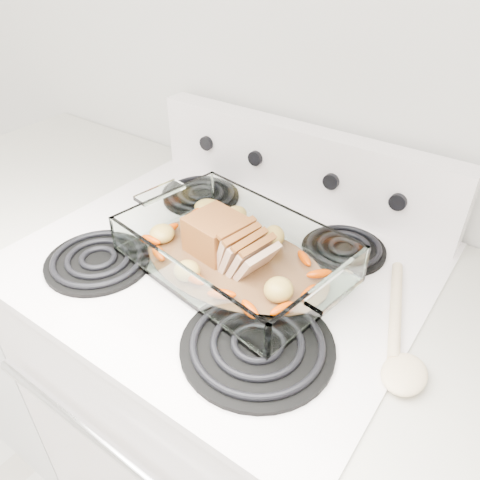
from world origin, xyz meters
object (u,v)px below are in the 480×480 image
Objects in this scene: counter_left at (65,298)px; baking_dish at (234,256)px; electric_range at (227,395)px; pork_roast at (223,241)px.

baking_dish is at bearing -1.43° from counter_left.
electric_range is at bearing 0.10° from counter_left.
counter_left is (-0.67, -0.00, -0.02)m from electric_range.
pork_roast reaches higher than baking_dish.
counter_left is at bearing 160.14° from pork_roast.
pork_roast is (0.68, -0.02, 0.52)m from counter_left.
electric_range is 0.67m from counter_left.
electric_range is 6.16× the size of pork_roast.
electric_range is 0.51m from pork_roast.
baking_dish is at bearing -25.41° from electric_range.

